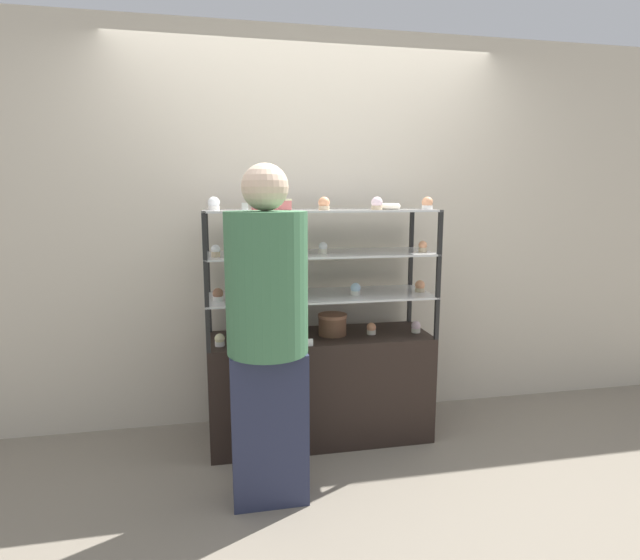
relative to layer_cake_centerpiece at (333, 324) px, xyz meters
The scene contains 29 objects.
ground_plane 0.74m from the layer_cake_centerpiece, behind, with size 20.00×20.00×0.00m, color gray.
back_wall 0.68m from the layer_cake_centerpiece, 101.71° to the left, with size 8.00×0.05×2.60m.
display_base 0.41m from the layer_cake_centerpiece, behind, with size 1.37×0.47×0.67m.
display_riser_lower 0.20m from the layer_cake_centerpiece, behind, with size 1.37×0.47×0.26m.
display_riser_middle 0.44m from the layer_cake_centerpiece, behind, with size 1.37×0.47×0.26m.
display_riser_upper 0.70m from the layer_cake_centerpiece, behind, with size 1.37×0.47×0.26m.
layer_cake_centerpiece is the anchor object (origin of this frame).
sheet_cake_frosted 0.84m from the layer_cake_centerpiece, behind, with size 0.22×0.16×0.06m.
cupcake_0 0.70m from the layer_cake_centerpiece, behind, with size 0.06×0.06×0.07m.
cupcake_1 0.40m from the layer_cake_centerpiece, 164.33° to the right, with size 0.06×0.06×0.07m.
cupcake_2 0.25m from the layer_cake_centerpiece, ahead, with size 0.06×0.06×0.07m.
cupcake_3 0.54m from the layer_cake_centerpiece, ahead, with size 0.06×0.06×0.07m.
price_tag_0 0.28m from the layer_cake_centerpiece, 130.78° to the right, with size 0.04×0.00×0.04m.
cupcake_4 0.73m from the layer_cake_centerpiece, behind, with size 0.06×0.06×0.07m.
cupcake_5 0.38m from the layer_cake_centerpiece, behind, with size 0.06×0.06×0.07m.
cupcake_6 0.27m from the layer_cake_centerpiece, 19.44° to the right, with size 0.06×0.06×0.07m.
cupcake_7 0.60m from the layer_cake_centerpiece, ahead, with size 0.06×0.06×0.07m.
price_tag_1 0.52m from the layer_cake_centerpiece, 153.68° to the right, with size 0.04×0.00×0.04m.
cupcake_8 0.86m from the layer_cake_centerpiece, behind, with size 0.05×0.05×0.07m.
cupcake_9 0.50m from the layer_cake_centerpiece, 142.91° to the right, with size 0.05×0.05×0.07m.
cupcake_10 0.73m from the layer_cake_centerpiece, 10.46° to the right, with size 0.05×0.05×0.07m.
price_tag_2 0.69m from the layer_cake_centerpiece, 155.39° to the right, with size 0.04×0.00×0.04m.
cupcake_11 1.03m from the layer_cake_centerpiece, behind, with size 0.07×0.07×0.08m.
cupcake_12 0.76m from the layer_cake_centerpiece, 125.23° to the right, with size 0.07×0.07×0.08m.
cupcake_13 0.79m from the layer_cake_centerpiece, 24.98° to the right, with size 0.07×0.07×0.08m.
cupcake_14 0.94m from the layer_cake_centerpiece, 11.33° to the right, with size 0.07×0.07×0.08m.
price_tag_3 0.93m from the layer_cake_centerpiece, 158.49° to the right, with size 0.04×0.00×0.04m.
donut_glazed 0.81m from the layer_cake_centerpiece, ahead, with size 0.14×0.14×0.04m.
customer_figure 0.78m from the layer_cake_centerpiece, 127.14° to the right, with size 0.39×0.39×1.68m.
Camera 1 is at (-0.59, -2.95, 1.53)m, focal length 28.00 mm.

